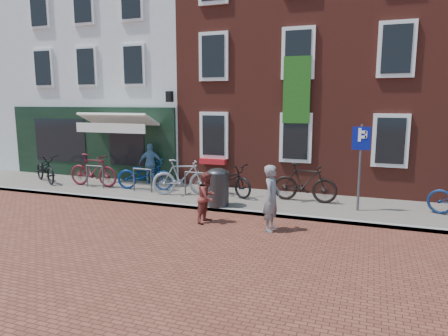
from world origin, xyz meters
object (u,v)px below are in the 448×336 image
(litter_bin, at_px, (218,185))
(boy, at_px, (207,197))
(bicycle_1, at_px, (93,170))
(bicycle_5, at_px, (305,183))
(bicycle_4, at_px, (228,179))
(woman, at_px, (272,198))
(parking_sign, at_px, (361,153))
(cafe_person, at_px, (151,163))
(bicycle_0, at_px, (45,168))
(bicycle_2, at_px, (145,174))
(bicycle_3, at_px, (182,177))

(litter_bin, distance_m, boy, 1.37)
(bicycle_1, bearing_deg, bicycle_5, -88.75)
(bicycle_4, height_order, bicycle_5, bicycle_5)
(woman, xyz_separation_m, bicycle_5, (0.37, 2.88, -0.13))
(parking_sign, height_order, bicycle_5, parking_sign)
(litter_bin, bearing_deg, cafe_person, 147.72)
(bicycle_0, bearing_deg, boy, -76.97)
(woman, height_order, boy, woman)
(boy, bearing_deg, bicycle_5, -30.29)
(boy, relative_size, bicycle_4, 0.66)
(bicycle_2, relative_size, bicycle_5, 1.03)
(bicycle_3, bearing_deg, bicycle_1, 66.49)
(litter_bin, height_order, boy, boy)
(bicycle_2, xyz_separation_m, bicycle_4, (3.09, 0.17, 0.00))
(cafe_person, bearing_deg, litter_bin, 127.87)
(litter_bin, xyz_separation_m, boy, (0.21, -1.35, -0.05))
(boy, height_order, bicycle_3, boy)
(woman, xyz_separation_m, boy, (-1.80, 0.10, -0.15))
(litter_bin, xyz_separation_m, bicycle_1, (-5.37, 1.08, -0.03))
(cafe_person, relative_size, bicycle_3, 0.77)
(bicycle_1, xyz_separation_m, bicycle_2, (2.11, 0.17, -0.06))
(parking_sign, distance_m, boy, 4.54)
(woman, bearing_deg, bicycle_1, 75.74)
(bicycle_3, bearing_deg, boy, -162.76)
(bicycle_1, height_order, bicycle_5, same)
(woman, relative_size, boy, 1.23)
(boy, bearing_deg, cafe_person, 54.22)
(bicycle_0, bearing_deg, bicycle_1, -59.69)
(bicycle_0, distance_m, bicycle_2, 4.37)
(parking_sign, relative_size, woman, 1.49)
(bicycle_5, bearing_deg, woman, 174.61)
(litter_bin, xyz_separation_m, bicycle_0, (-7.63, 1.08, -0.09))
(cafe_person, relative_size, bicycle_2, 0.74)
(woman, height_order, bicycle_2, woman)
(bicycle_1, bearing_deg, bicycle_0, 88.76)
(bicycle_0, bearing_deg, litter_bin, -67.81)
(bicycle_1, bearing_deg, bicycle_2, -86.78)
(woman, distance_m, bicycle_3, 4.37)
(litter_bin, distance_m, bicycle_2, 3.50)
(boy, relative_size, bicycle_1, 0.68)
(boy, bearing_deg, woman, -85.55)
(woman, bearing_deg, bicycle_4, 41.90)
(boy, height_order, bicycle_2, boy)
(bicycle_3, bearing_deg, woman, -144.97)
(litter_bin, height_order, bicycle_4, litter_bin)
(cafe_person, relative_size, bicycle_5, 0.77)
(litter_bin, relative_size, bicycle_5, 0.61)
(bicycle_3, bearing_deg, bicycle_5, -104.86)
(parking_sign, relative_size, bicycle_3, 1.24)
(woman, bearing_deg, bicycle_5, -2.69)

